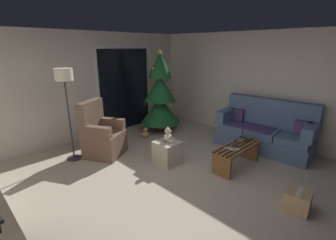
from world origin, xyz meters
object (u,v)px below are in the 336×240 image
Objects in this scene: armchair at (102,136)px; teddy_bear_cream at (168,136)px; coffee_table at (237,153)px; cardboard_box_taped_mid_floor at (298,200)px; ottoman at (168,152)px; couch at (264,131)px; remote_white at (235,150)px; cell_phone at (243,137)px; teddy_bear_honey_by_tree at (145,133)px; book_stack at (243,139)px; remote_graphite at (234,144)px; floor_lamp at (65,84)px; remote_silver at (228,148)px; christmas_tree at (160,96)px.

teddy_bear_cream is (0.70, -1.21, 0.15)m from armchair.
coffee_table is 1.33m from cardboard_box_taped_mid_floor.
coffee_table is 1.29m from ottoman.
coffee_table is at bearing -179.27° from couch.
cell_phone is at bearing 138.07° from remote_white.
couch is at bearing 0.73° from coffee_table.
teddy_bear_honey_by_tree is 3.55m from cardboard_box_taped_mid_floor.
cell_phone is at bearing 43.14° from book_stack.
remote_graphite is at bearing -82.93° from teddy_bear_honey_by_tree.
armchair reaches higher than remote_graphite.
floor_lamp is at bearing 112.63° from cardboard_box_taped_mid_floor.
remote_silver is 1.11m from teddy_bear_cream.
floor_lamp is 2.22m from teddy_bear_honey_by_tree.
remote_graphite is 2.51m from christmas_tree.
teddy_bear_cream is at bearing -128.22° from christmas_tree.
armchair is (-1.79, 2.15, -0.05)m from book_stack.
teddy_bear_cream is (-1.17, -1.49, -0.38)m from christmas_tree.
floor_lamp reaches higher than book_stack.
cell_phone is 1.55m from cardboard_box_taped_mid_floor.
armchair is at bearing -175.12° from teddy_bear_honey_by_tree.
cell_phone reaches higher than remote_white.
couch reaches higher than ottoman.
armchair reaches higher than cardboard_box_taped_mid_floor.
christmas_tree reaches higher than armchair.
teddy_bear_cream is (-0.55, 0.95, 0.12)m from remote_silver.
coffee_table is 0.16m from remote_graphite.
cell_phone is at bearing 10.90° from coffee_table.
remote_white reaches higher than coffee_table.
couch is at bearing -26.95° from ottoman.
armchair is (-1.49, 2.15, -0.03)m from remote_graphite.
coffee_table is 7.64× the size of cell_phone.
armchair is 3.59m from cardboard_box_taped_mid_floor.
armchair is at bearing 106.33° from cardboard_box_taped_mid_floor.
ottoman is 1.21× the size of cardboard_box_taped_mid_floor.
coffee_table is 0.35m from book_stack.
couch is 12.76× the size of remote_silver.
ottoman is at bearing -128.53° from christmas_tree.
cell_phone is 0.08× the size of floor_lamp.
cell_phone is (0.00, 0.00, 0.03)m from book_stack.
teddy_bear_honey_by_tree is (-1.44, 2.30, -0.28)m from couch.
remote_graphite is (-1.16, 0.04, 0.03)m from couch.
couch is 1.16m from coffee_table.
coffee_table is 1.31m from teddy_bear_cream.
floor_lamp reaches higher than ottoman.
remote_graphite is 0.31m from cell_phone.
remote_white is (-1.35, -0.09, 0.03)m from couch.
remote_graphite is at bearing 177.81° from couch.
teddy_bear_honey_by_tree is (-0.29, 2.31, -0.16)m from coffee_table.
cardboard_box_taped_mid_floor is (-0.20, -3.54, 0.01)m from teddy_bear_honey_by_tree.
remote_graphite is at bearing -50.14° from ottoman.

